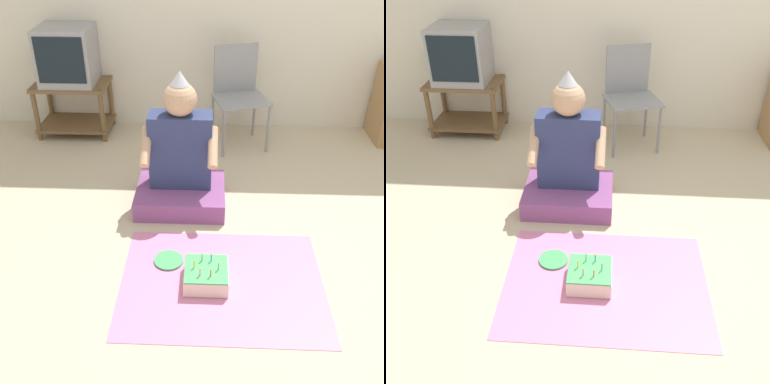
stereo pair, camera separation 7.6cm
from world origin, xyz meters
TOP-DOWN VIEW (x-y plane):
  - ground_plane at (0.00, 0.00)m, footprint 16.00×16.00m
  - tv_stand at (-1.68, 1.73)m, footprint 0.65×0.44m
  - tv at (-1.68, 1.73)m, footprint 0.46×0.43m
  - folding_chair at (-0.22, 1.59)m, footprint 0.51×0.48m
  - person_seated at (-0.64, 0.60)m, footprint 0.61×0.49m
  - party_cloth at (-0.36, -0.22)m, footprint 1.14×0.88m
  - birthday_cake at (-0.45, -0.22)m, footprint 0.24×0.24m
  - paper_plate at (-0.68, -0.05)m, footprint 0.17×0.17m

SIDE VIEW (x-z plane):
  - ground_plane at x=0.00m, z-range 0.00..0.00m
  - party_cloth at x=-0.36m, z-range 0.00..0.01m
  - paper_plate at x=-0.68m, z-range 0.01..0.02m
  - birthday_cake at x=-0.45m, z-range -0.02..0.13m
  - tv_stand at x=-1.68m, z-range 0.05..0.52m
  - person_seated at x=-0.64m, z-range -0.17..0.78m
  - folding_chair at x=-0.22m, z-range 0.07..0.90m
  - tv at x=-1.68m, z-range 0.47..0.95m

